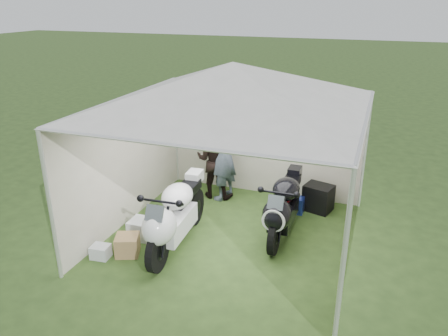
{
  "coord_description": "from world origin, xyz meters",
  "views": [
    {
      "loc": [
        2.17,
        -6.31,
        3.9
      ],
      "look_at": [
        -0.27,
        0.35,
        1.12
      ],
      "focal_mm": 35.0,
      "sensor_mm": 36.0,
      "label": 1
    }
  ],
  "objects_px": {
    "canopy_tent": "(233,90)",
    "equipment_box": "(318,198)",
    "motorcycle_white": "(174,215)",
    "person_blue_jacket": "(223,154)",
    "person_dark_jacket": "(215,160)",
    "crate_1": "(127,245)",
    "crate_0": "(144,229)",
    "motorcycle_black": "(283,205)",
    "paddock_stand": "(293,204)",
    "crate_2": "(101,252)"
  },
  "relations": [
    {
      "from": "crate_0",
      "to": "crate_1",
      "type": "height_order",
      "value": "crate_0"
    },
    {
      "from": "paddock_stand",
      "to": "equipment_box",
      "type": "bearing_deg",
      "value": 28.44
    },
    {
      "from": "canopy_tent",
      "to": "crate_2",
      "type": "distance_m",
      "value": 3.33
    },
    {
      "from": "canopy_tent",
      "to": "motorcycle_black",
      "type": "xyz_separation_m",
      "value": [
        0.82,
        0.32,
        -2.0
      ]
    },
    {
      "from": "person_dark_jacket",
      "to": "crate_0",
      "type": "relative_size",
      "value": 3.27
    },
    {
      "from": "motorcycle_white",
      "to": "person_dark_jacket",
      "type": "relative_size",
      "value": 1.38
    },
    {
      "from": "paddock_stand",
      "to": "equipment_box",
      "type": "height_order",
      "value": "equipment_box"
    },
    {
      "from": "person_blue_jacket",
      "to": "crate_2",
      "type": "bearing_deg",
      "value": -7.96
    },
    {
      "from": "canopy_tent",
      "to": "equipment_box",
      "type": "bearing_deg",
      "value": 50.34
    },
    {
      "from": "person_dark_jacket",
      "to": "crate_1",
      "type": "distance_m",
      "value": 2.71
    },
    {
      "from": "motorcycle_black",
      "to": "equipment_box",
      "type": "relative_size",
      "value": 4.01
    },
    {
      "from": "canopy_tent",
      "to": "crate_2",
      "type": "bearing_deg",
      "value": -141.72
    },
    {
      "from": "motorcycle_white",
      "to": "person_blue_jacket",
      "type": "height_order",
      "value": "person_blue_jacket"
    },
    {
      "from": "person_blue_jacket",
      "to": "equipment_box",
      "type": "xyz_separation_m",
      "value": [
        1.93,
        0.1,
        -0.71
      ]
    },
    {
      "from": "person_dark_jacket",
      "to": "crate_1",
      "type": "bearing_deg",
      "value": 74.95
    },
    {
      "from": "person_blue_jacket",
      "to": "crate_2",
      "type": "height_order",
      "value": "person_blue_jacket"
    },
    {
      "from": "equipment_box",
      "to": "crate_1",
      "type": "height_order",
      "value": "equipment_box"
    },
    {
      "from": "motorcycle_black",
      "to": "crate_2",
      "type": "bearing_deg",
      "value": -146.98
    },
    {
      "from": "motorcycle_black",
      "to": "crate_0",
      "type": "xyz_separation_m",
      "value": [
        -2.22,
        -0.91,
        -0.41
      ]
    },
    {
      "from": "motorcycle_black",
      "to": "person_blue_jacket",
      "type": "distance_m",
      "value": 1.89
    },
    {
      "from": "person_dark_jacket",
      "to": "motorcycle_white",
      "type": "bearing_deg",
      "value": 89.59
    },
    {
      "from": "motorcycle_white",
      "to": "motorcycle_black",
      "type": "bearing_deg",
      "value": 29.6
    },
    {
      "from": "person_dark_jacket",
      "to": "person_blue_jacket",
      "type": "xyz_separation_m",
      "value": [
        0.2,
        -0.02,
        0.16
      ]
    },
    {
      "from": "canopy_tent",
      "to": "person_blue_jacket",
      "type": "relative_size",
      "value": 2.92
    },
    {
      "from": "equipment_box",
      "to": "person_dark_jacket",
      "type": "bearing_deg",
      "value": -177.98
    },
    {
      "from": "motorcycle_white",
      "to": "crate_1",
      "type": "height_order",
      "value": "motorcycle_white"
    },
    {
      "from": "motorcycle_white",
      "to": "crate_1",
      "type": "relative_size",
      "value": 6.15
    },
    {
      "from": "canopy_tent",
      "to": "crate_1",
      "type": "xyz_separation_m",
      "value": [
        -1.4,
        -1.14,
        -2.41
      ]
    },
    {
      "from": "canopy_tent",
      "to": "paddock_stand",
      "type": "xyz_separation_m",
      "value": [
        0.81,
        1.27,
        -2.42
      ]
    },
    {
      "from": "person_dark_jacket",
      "to": "crate_1",
      "type": "xyz_separation_m",
      "value": [
        -0.52,
        -2.58,
        -0.64
      ]
    },
    {
      "from": "motorcycle_black",
      "to": "person_dark_jacket",
      "type": "height_order",
      "value": "person_dark_jacket"
    },
    {
      "from": "person_dark_jacket",
      "to": "crate_2",
      "type": "xyz_separation_m",
      "value": [
        -0.87,
        -2.82,
        -0.7
      ]
    },
    {
      "from": "crate_0",
      "to": "canopy_tent",
      "type": "bearing_deg",
      "value": 22.87
    },
    {
      "from": "person_blue_jacket",
      "to": "equipment_box",
      "type": "distance_m",
      "value": 2.06
    },
    {
      "from": "person_dark_jacket",
      "to": "equipment_box",
      "type": "bearing_deg",
      "value": 178.45
    },
    {
      "from": "crate_0",
      "to": "equipment_box",
      "type": "bearing_deg",
      "value": 38.4
    },
    {
      "from": "motorcycle_black",
      "to": "paddock_stand",
      "type": "height_order",
      "value": "motorcycle_black"
    },
    {
      "from": "canopy_tent",
      "to": "person_dark_jacket",
      "type": "xyz_separation_m",
      "value": [
        -0.88,
        1.44,
        -1.77
      ]
    },
    {
      "from": "person_dark_jacket",
      "to": "equipment_box",
      "type": "height_order",
      "value": "person_dark_jacket"
    },
    {
      "from": "motorcycle_black",
      "to": "crate_2",
      "type": "distance_m",
      "value": 3.12
    },
    {
      "from": "canopy_tent",
      "to": "person_dark_jacket",
      "type": "height_order",
      "value": "canopy_tent"
    },
    {
      "from": "person_dark_jacket",
      "to": "crate_0",
      "type": "distance_m",
      "value": 2.19
    },
    {
      "from": "equipment_box",
      "to": "motorcycle_white",
      "type": "bearing_deg",
      "value": -132.21
    },
    {
      "from": "person_dark_jacket",
      "to": "equipment_box",
      "type": "xyz_separation_m",
      "value": [
        2.13,
        0.08,
        -0.55
      ]
    },
    {
      "from": "paddock_stand",
      "to": "crate_1",
      "type": "distance_m",
      "value": 3.27
    },
    {
      "from": "crate_0",
      "to": "person_dark_jacket",
      "type": "bearing_deg",
      "value": 75.53
    },
    {
      "from": "paddock_stand",
      "to": "crate_2",
      "type": "relative_size",
      "value": 1.44
    },
    {
      "from": "person_blue_jacket",
      "to": "equipment_box",
      "type": "height_order",
      "value": "person_blue_jacket"
    },
    {
      "from": "motorcycle_white",
      "to": "crate_2",
      "type": "xyz_separation_m",
      "value": [
        -0.99,
        -0.68,
        -0.51
      ]
    },
    {
      "from": "paddock_stand",
      "to": "motorcycle_white",
      "type": "bearing_deg",
      "value": -128.41
    }
  ]
}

